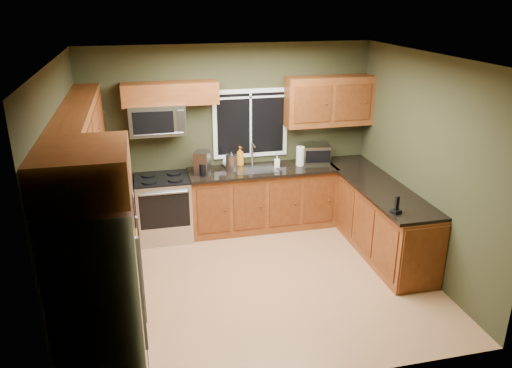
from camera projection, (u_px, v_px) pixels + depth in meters
name	position (u px, v px, depth m)	size (l,w,h in m)	color
floor	(258.00, 280.00, 6.20)	(4.20, 4.20, 0.00)	#A77349
ceiling	(259.00, 58.00, 5.24)	(4.20, 4.20, 0.00)	white
back_wall	(231.00, 138.00, 7.36)	(4.20, 4.20, 0.00)	#31331D
front_wall	(309.00, 253.00, 4.08)	(4.20, 4.20, 0.00)	#31331D
left_wall	(66.00, 194.00, 5.28)	(3.60, 3.60, 0.00)	#31331D
right_wall	(424.00, 165.00, 6.17)	(3.60, 3.60, 0.00)	#31331D
window	(251.00, 123.00, 7.34)	(1.12, 0.03, 1.02)	white
base_cabinets_left	(106.00, 246.00, 6.09)	(0.60, 2.65, 0.90)	brown
countertop_left	(104.00, 211.00, 5.93)	(0.65, 2.65, 0.04)	black
base_cabinets_back	(262.00, 199.00, 7.50)	(2.17, 0.60, 0.90)	brown
countertop_back	(263.00, 170.00, 7.31)	(2.17, 0.65, 0.04)	black
base_cabinets_peninsula	(376.00, 216.00, 6.92)	(0.60, 2.52, 0.90)	brown
countertop_peninsula	(377.00, 184.00, 6.75)	(0.65, 2.50, 0.04)	black
upper_cabinets_left	(80.00, 135.00, 5.56)	(0.33, 2.65, 0.72)	brown
upper_cabinets_back_left	(170.00, 93.00, 6.77)	(1.30, 0.33, 0.30)	brown
upper_cabinets_back_right	(329.00, 101.00, 7.33)	(1.30, 0.33, 0.72)	brown
upper_cabinet_over_fridge	(82.00, 171.00, 3.93)	(0.72, 0.90, 0.38)	brown
refrigerator	(99.00, 293.00, 4.33)	(0.74, 0.90, 1.80)	#B7B7BC
range	(164.00, 207.00, 7.15)	(0.76, 0.69, 0.94)	#B7B7BC
microwave	(157.00, 119.00, 6.83)	(0.76, 0.41, 0.42)	#B7B7BC
sink	(255.00, 168.00, 7.29)	(0.60, 0.42, 0.36)	slate
toaster_oven	(314.00, 153.00, 7.54)	(0.48, 0.40, 0.27)	#B7B7BC
coffee_maker	(202.00, 163.00, 7.05)	(0.27, 0.31, 0.33)	slate
kettle	(232.00, 162.00, 7.15)	(0.17, 0.17, 0.30)	#B7B7BC
paper_towel_roll	(300.00, 156.00, 7.40)	(0.16, 0.16, 0.32)	white
soap_bottle_a	(240.00, 156.00, 7.39)	(0.11, 0.11, 0.29)	orange
soap_bottle_b	(277.00, 162.00, 7.34)	(0.08, 0.08, 0.17)	white
soap_bottle_c	(227.00, 160.00, 7.37)	(0.15, 0.15, 0.19)	white
cordless_phone	(396.00, 208.00, 5.80)	(0.12, 0.12, 0.21)	black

